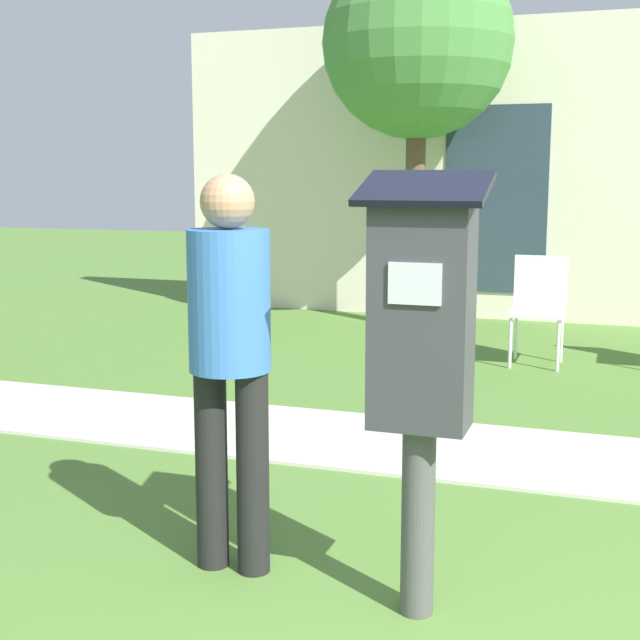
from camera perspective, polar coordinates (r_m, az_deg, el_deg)
sidewalk at (r=5.16m, az=18.80°, el=-8.86°), size 12.00×1.10×0.02m
building_facade at (r=9.86m, az=19.51°, el=8.93°), size 10.00×0.26×3.20m
parking_meter at (r=3.10m, az=6.50°, el=-1.15°), size 0.44×0.31×1.59m
person_standing at (r=3.48m, az=-5.79°, el=-1.46°), size 0.32×0.32×1.58m
outdoor_chair_left at (r=7.66m, az=13.83°, el=1.20°), size 0.44×0.44×0.90m
tree at (r=9.26m, az=6.27°, el=17.14°), size 1.90×1.90×3.82m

